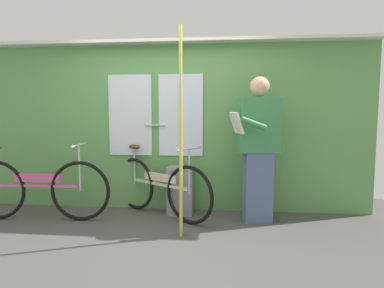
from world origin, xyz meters
The scene contains 7 objects.
ground_plane centered at (0.00, 0.00, -0.02)m, with size 6.39×3.92×0.04m, color #474442.
train_door_wall centered at (-0.01, 1.15, 1.20)m, with size 5.39×0.28×2.29m.
bicycle_near_door centered at (-0.09, 0.81, 0.38)m, with size 1.45×0.97×0.93m.
bicycle_leaning_behind centered at (-1.58, 0.50, 0.40)m, with size 1.83×0.44×0.96m.
passenger_reading_newspaper centered at (1.15, 0.70, 0.94)m, with size 0.62×0.57×1.77m.
trash_bin_by_wall centered at (0.16, 0.94, 0.32)m, with size 0.33×0.28×0.63m, color gray.
handrail_pole centered at (0.28, 0.14, 1.13)m, with size 0.04×0.04×2.25m, color #C6C14C.
Camera 1 is at (0.76, -3.35, 1.37)m, focal length 31.03 mm.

